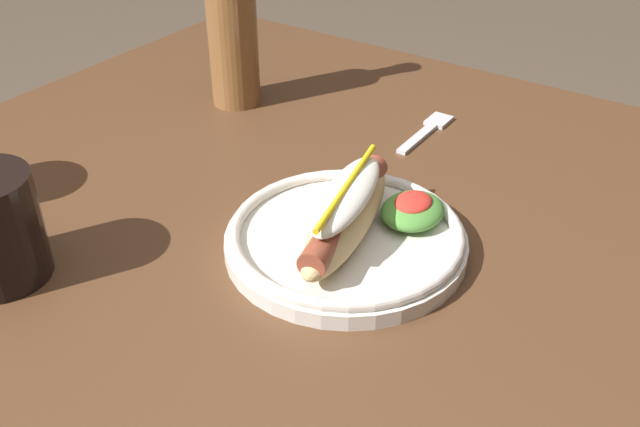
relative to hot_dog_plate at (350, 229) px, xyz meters
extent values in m
cube|color=#51331E|center=(-0.06, 0.07, -0.04)|extent=(1.10, 1.00, 0.04)
cylinder|color=#51331E|center=(0.40, 0.48, -0.41)|extent=(0.06, 0.06, 0.70)
cylinder|color=silver|center=(0.00, 0.00, -0.01)|extent=(0.23, 0.23, 0.02)
torus|color=silver|center=(0.00, 0.00, 0.00)|extent=(0.23, 0.23, 0.01)
ellipsoid|color=tan|center=(0.00, 0.00, 0.01)|extent=(0.20, 0.09, 0.04)
cylinder|color=brown|center=(0.00, 0.00, 0.02)|extent=(0.18, 0.07, 0.03)
ellipsoid|color=silver|center=(0.00, 0.00, 0.04)|extent=(0.15, 0.08, 0.02)
cylinder|color=yellow|center=(0.00, 0.00, 0.05)|extent=(0.16, 0.04, 0.01)
ellipsoid|color=#4C8C38|center=(0.05, -0.04, 0.01)|extent=(0.07, 0.06, 0.02)
ellipsoid|color=red|center=(0.05, -0.04, 0.02)|extent=(0.04, 0.04, 0.01)
cube|color=silver|center=(0.24, 0.05, -0.02)|extent=(0.09, 0.01, 0.00)
cube|color=silver|center=(0.30, 0.05, -0.02)|extent=(0.04, 0.03, 0.00)
cylinder|color=brown|center=(0.20, 0.31, 0.06)|extent=(0.07, 0.07, 0.17)
camera|label=1|loc=(-0.48, -0.30, 0.39)|focal=40.58mm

